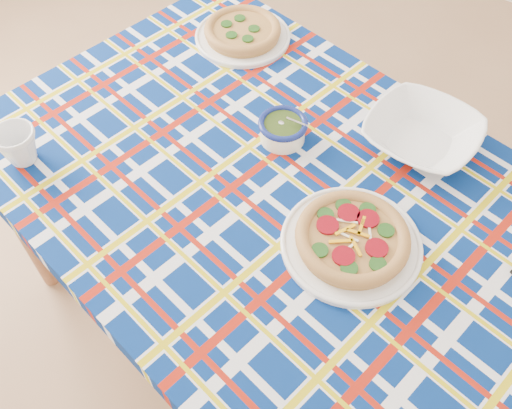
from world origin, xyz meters
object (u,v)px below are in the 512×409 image
Objects in this scene: serving_bowl at (422,135)px; mug at (18,146)px; pesto_bowl at (283,128)px; dining_table at (292,218)px; main_focaccia_plate at (352,238)px.

serving_bowl is 2.69× the size of mug.
pesto_bowl is 1.22× the size of mug.
pesto_bowl is 0.65m from mug.
dining_table is at bearing 35.88° from mug.
mug is at bearing -141.97° from serving_bowl.
serving_bowl reaches higher than dining_table.
mug is at bearing -162.98° from main_focaccia_plate.
dining_table is 0.39m from serving_bowl.
mug is (-0.79, -0.24, 0.02)m from main_focaccia_plate.
pesto_bowl is at bearing 148.63° from main_focaccia_plate.
serving_bowl is (-0.01, 0.37, 0.00)m from main_focaccia_plate.
main_focaccia_plate is 0.37m from serving_bowl.
mug reaches higher than serving_bowl.
serving_bowl is at bearing 91.40° from main_focaccia_plate.
serving_bowl is (0.29, 0.18, -0.00)m from pesto_bowl.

